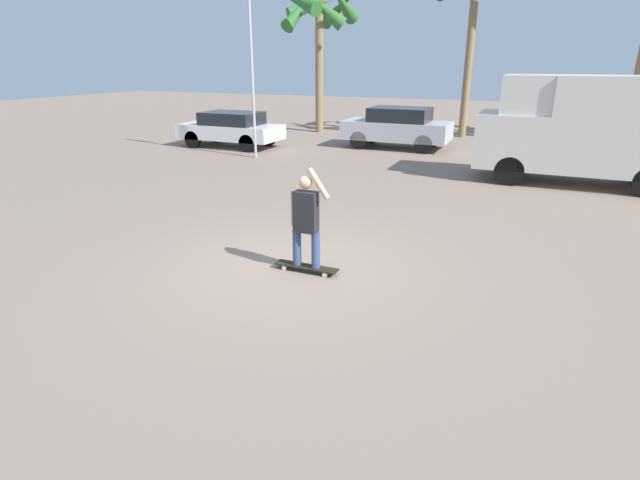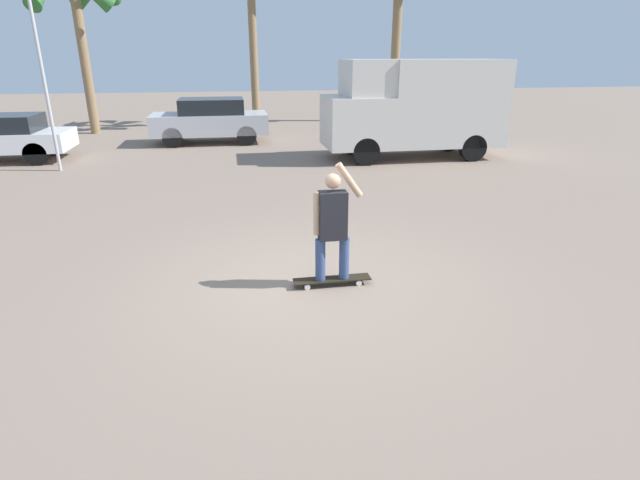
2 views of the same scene
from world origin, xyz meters
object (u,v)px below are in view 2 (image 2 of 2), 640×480
skateboard (332,280)px  flagpole (36,19)px  person_skateboarder (333,221)px  parked_car_silver (210,120)px  camper_van (416,106)px

skateboard → flagpole: flagpole is taller
person_skateboarder → flagpole: 10.90m
person_skateboarder → parked_car_silver: (-1.94, 12.71, -0.11)m
camper_van → parked_car_silver: size_ratio=1.31×
skateboard → person_skateboarder: 0.87m
skateboard → parked_car_silver: size_ratio=0.27×
parked_car_silver → flagpole: size_ratio=0.60×
person_skateboarder → camper_van: camper_van is taller
camper_van → parked_car_silver: (-6.34, 4.00, -0.76)m
flagpole → skateboard: bearing=-55.3°
parked_car_silver → skateboard: bearing=-81.3°
skateboard → parked_car_silver: 12.88m
skateboard → camper_van: 9.88m
skateboard → camper_van: camper_van is taller
flagpole → parked_car_silver: bearing=45.3°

